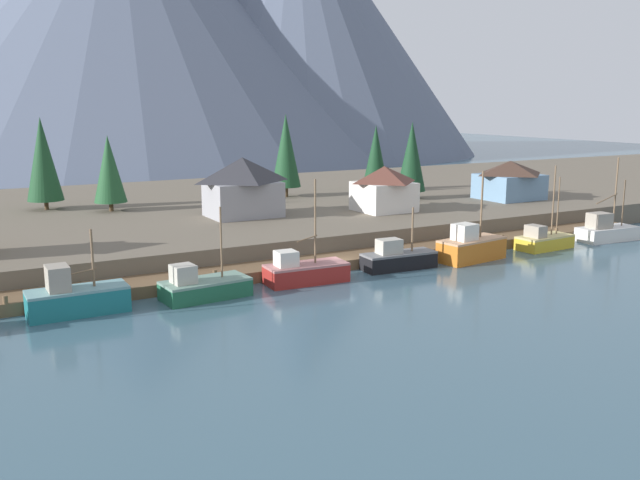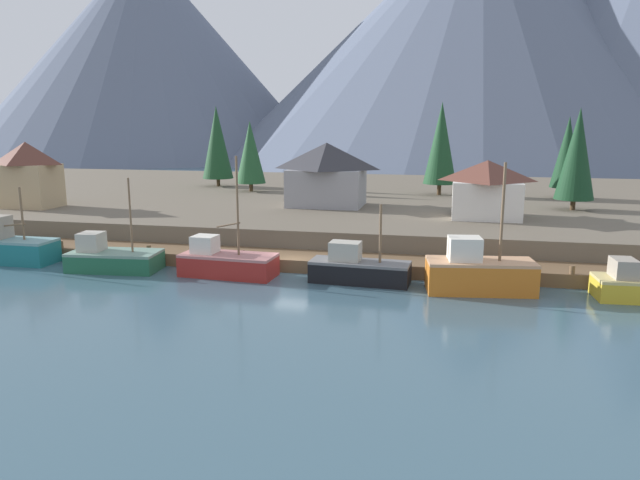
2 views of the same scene
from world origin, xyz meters
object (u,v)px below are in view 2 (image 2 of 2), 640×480
fishing_boat_orange (478,273)px  conifer_mid_right (567,152)px  house_white (487,188)px  fishing_boat_red (226,262)px  fishing_boat_green (113,258)px  house_grey (327,174)px  house_tan (28,174)px  conifer_mid_left (577,154)px  conifer_near_left (250,152)px  fishing_boat_black (358,269)px  conifer_back_left (217,142)px  conifer_near_right (441,143)px  fishing_boat_teal (10,248)px

fishing_boat_orange → conifer_mid_right: 36.19m
house_white → fishing_boat_red: bearing=-139.5°
fishing_boat_green → house_grey: house_grey is taller
house_white → house_tan: size_ratio=0.95×
conifer_mid_left → conifer_near_left: bearing=166.9°
fishing_boat_green → fishing_boat_black: (19.17, 0.57, 0.07)m
fishing_boat_green → conifer_back_left: size_ratio=0.65×
fishing_boat_green → fishing_boat_red: 9.25m
fishing_boat_orange → house_grey: bearing=116.6°
fishing_boat_green → house_tan: (-17.89, 13.68, 5.06)m
fishing_boat_red → fishing_boat_black: (9.92, 0.23, -0.00)m
house_tan → conifer_near_right: size_ratio=0.61×
house_grey → conifer_near_left: 16.72m
fishing_boat_orange → conifer_mid_right: bearing=63.6°
conifer_mid_left → conifer_mid_right: conifer_mid_left is taller
house_tan → conifer_near_right: bearing=25.8°
fishing_boat_orange → house_tan: (-45.37, 13.73, 4.66)m
house_white → house_grey: (-16.25, 4.46, 0.69)m
conifer_near_left → conifer_mid_left: bearing=-13.1°
fishing_boat_red → house_tan: (-27.13, 13.35, 4.99)m
conifer_back_left → conifer_near_right: bearing=-6.8°
fishing_boat_red → conifer_near_left: size_ratio=0.99×
conifer_back_left → fishing_boat_teal: bearing=-94.8°
house_white → conifer_near_left: 32.68m
fishing_boat_black → conifer_near_right: bearing=84.8°
fishing_boat_teal → house_white: bearing=22.9°
house_grey → conifer_near_right: conifer_near_right is taller
house_white → conifer_mid_right: (9.85, 16.75, 2.66)m
house_white → conifer_mid_left: conifer_mid_left is taller
fishing_boat_black → fishing_boat_green: bearing=-175.1°
house_white → house_grey: 16.87m
conifer_back_left → house_grey: bearing=-40.5°
house_grey → conifer_mid_left: bearing=5.4°
house_grey → conifer_near_right: bearing=47.1°
fishing_boat_orange → conifer_mid_right: (11.10, 33.81, 6.57)m
fishing_boat_black → house_grey: 22.49m
house_grey → conifer_near_left: bearing=138.0°
conifer_near_left → conifer_near_right: bearing=3.3°
house_tan → house_grey: 31.35m
fishing_boat_green → conifer_mid_left: conifer_mid_left is taller
fishing_boat_red → conifer_mid_right: bearing=51.8°
house_grey → conifer_mid_right: 28.92m
house_white → conifer_near_left: (-28.62, 15.59, 2.31)m
conifer_mid_left → conifer_back_left: size_ratio=0.93×
conifer_mid_right → conifer_back_left: bearing=175.1°
fishing_boat_teal → fishing_boat_red: size_ratio=0.80×
fishing_boat_orange → conifer_near_left: conifer_near_left is taller
fishing_boat_red → house_tan: size_ratio=1.31×
house_grey → conifer_mid_left: conifer_mid_left is taller
fishing_boat_red → house_white: size_ratio=1.38×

